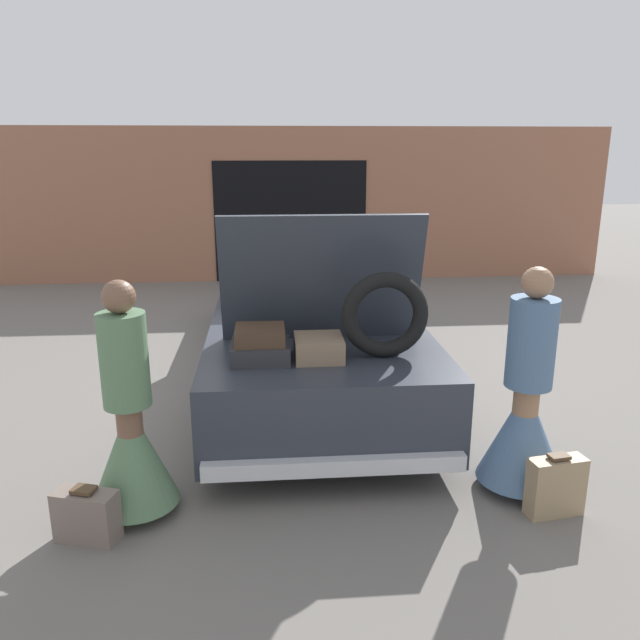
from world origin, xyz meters
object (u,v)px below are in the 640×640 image
at_px(car, 309,320).
at_px(suitcase_beside_right_person, 556,486).
at_px(suitcase_beside_left_person, 87,516).
at_px(person_left, 131,434).
at_px(person_right, 525,414).

xyz_separation_m(car, suitcase_beside_right_person, (1.48, -2.98, -0.38)).
bearing_deg(suitcase_beside_right_person, suitcase_beside_left_person, -179.47).
bearing_deg(person_left, suitcase_beside_left_person, -42.74).
height_order(person_left, suitcase_beside_left_person, person_left).
distance_m(person_right, suitcase_beside_right_person, 0.53).
xyz_separation_m(car, suitcase_beside_left_person, (-1.62, -3.01, -0.42)).
relative_size(suitcase_beside_left_person, suitcase_beside_right_person, 0.97).
bearing_deg(suitcase_beside_right_person, person_left, 174.48).
xyz_separation_m(person_left, suitcase_beside_left_person, (-0.25, -0.31, -0.41)).
height_order(person_left, suitcase_beside_right_person, person_left).
bearing_deg(suitcase_beside_left_person, person_right, 7.29).
relative_size(car, person_left, 3.31).
height_order(person_right, suitcase_beside_left_person, person_right).
bearing_deg(suitcase_beside_left_person, person_left, 51.15).
distance_m(suitcase_beside_left_person, suitcase_beside_right_person, 3.11).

